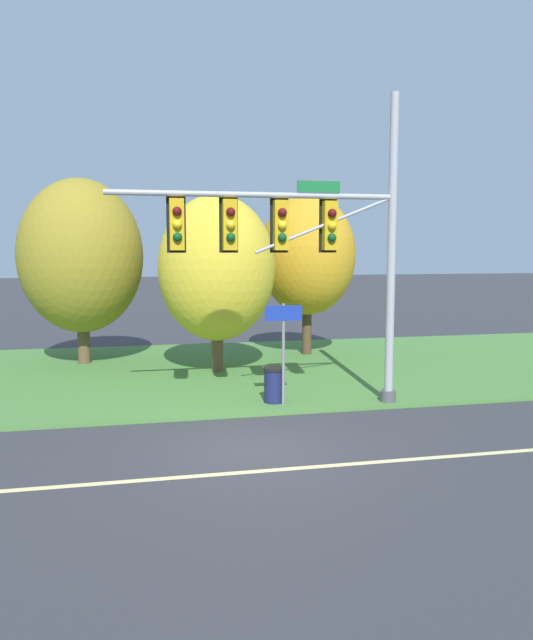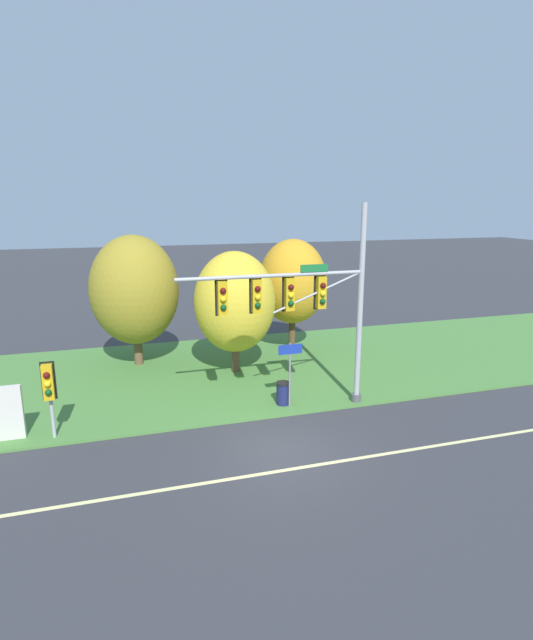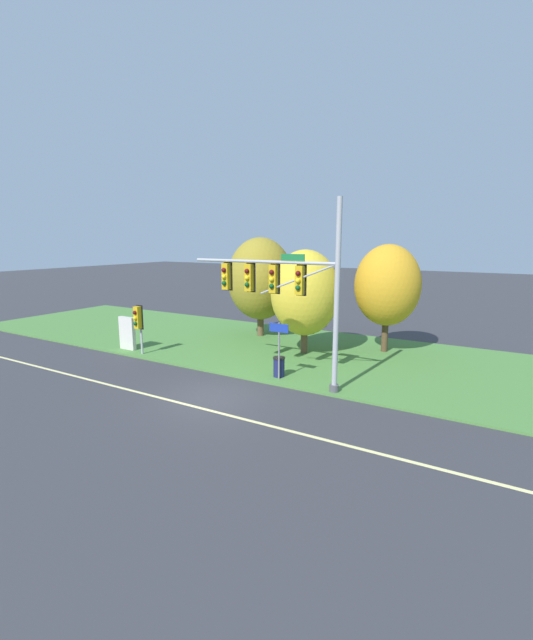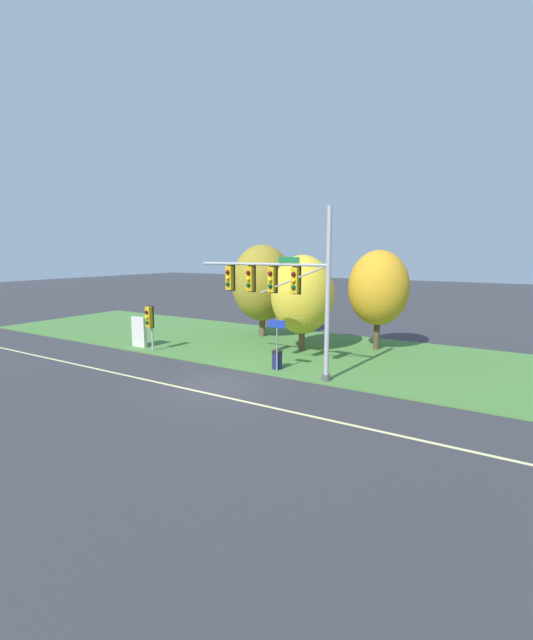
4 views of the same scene
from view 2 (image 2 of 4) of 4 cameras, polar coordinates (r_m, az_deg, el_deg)
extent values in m
plane|color=#333338|center=(17.12, 1.79, -14.70)|extent=(160.00, 160.00, 0.00)
cube|color=beige|center=(16.13, 3.22, -16.60)|extent=(36.00, 0.16, 0.01)
cube|color=#477A38|center=(24.42, -4.45, -5.78)|extent=(48.00, 11.50, 0.10)
cylinder|color=#9EA0A5|center=(19.83, 10.66, 1.54)|extent=(0.22, 0.22, 7.92)
cylinder|color=#4C4C51|center=(20.94, 10.20, -8.72)|extent=(0.40, 0.40, 0.30)
cylinder|color=#9EA0A5|center=(18.22, 0.77, 5.09)|extent=(7.16, 0.14, 0.14)
cylinder|color=#9EA0A5|center=(18.95, 5.93, 3.20)|extent=(3.61, 0.08, 1.47)
cube|color=gold|center=(19.00, 6.26, 3.13)|extent=(0.34, 0.28, 1.22)
cube|color=black|center=(19.15, 6.07, 3.21)|extent=(0.46, 0.04, 1.34)
sphere|color=#4C0C0C|center=(18.79, 6.49, 3.93)|extent=(0.22, 0.22, 0.22)
sphere|color=yellow|center=(18.84, 6.47, 3.03)|extent=(0.22, 0.22, 0.22)
sphere|color=#0C4219|center=(18.90, 6.45, 2.14)|extent=(0.22, 0.22, 0.22)
cube|color=gold|center=(18.54, 2.64, 2.94)|extent=(0.34, 0.28, 1.22)
cube|color=black|center=(18.69, 2.47, 3.02)|extent=(0.46, 0.04, 1.34)
sphere|color=#4C0C0C|center=(18.33, 2.83, 3.76)|extent=(0.22, 0.22, 0.22)
sphere|color=yellow|center=(18.38, 2.82, 2.84)|extent=(0.22, 0.22, 0.22)
sphere|color=#0C4219|center=(18.44, 2.81, 1.92)|extent=(0.22, 0.22, 0.22)
cube|color=gold|center=(18.16, -1.15, 2.73)|extent=(0.34, 0.28, 1.22)
cube|color=black|center=(18.32, -1.29, 2.82)|extent=(0.46, 0.04, 1.34)
sphere|color=#4C0C0C|center=(17.94, -1.00, 3.57)|extent=(0.22, 0.22, 0.22)
sphere|color=yellow|center=(18.00, -1.00, 2.63)|extent=(0.22, 0.22, 0.22)
sphere|color=#0C4219|center=(18.05, -0.99, 1.69)|extent=(0.22, 0.22, 0.22)
cube|color=gold|center=(17.87, -5.08, 2.49)|extent=(0.34, 0.28, 1.22)
cube|color=black|center=(18.02, -5.19, 2.59)|extent=(0.46, 0.04, 1.34)
sphere|color=#4C0C0C|center=(17.64, -4.98, 3.35)|extent=(0.22, 0.22, 0.22)
sphere|color=yellow|center=(17.70, -4.96, 2.39)|extent=(0.22, 0.22, 0.22)
sphere|color=#0C4219|center=(17.76, -4.94, 1.44)|extent=(0.22, 0.22, 0.22)
cube|color=#196B33|center=(18.69, 5.49, 5.92)|extent=(1.10, 0.04, 0.28)
cylinder|color=#9EA0A5|center=(18.72, -23.41, -8.52)|extent=(0.12, 0.12, 2.65)
cube|color=gold|center=(18.28, -23.70, -6.52)|extent=(0.34, 0.28, 1.22)
cube|color=black|center=(18.43, -23.64, -6.36)|extent=(0.46, 0.04, 1.34)
sphere|color=#4C0C0C|center=(18.02, -23.85, -5.81)|extent=(0.22, 0.22, 0.22)
sphere|color=yellow|center=(18.11, -23.76, -6.71)|extent=(0.22, 0.22, 0.22)
sphere|color=#0C4219|center=(18.21, -23.67, -7.60)|extent=(0.22, 0.22, 0.22)
cylinder|color=slate|center=(19.69, 2.68, -6.33)|extent=(0.08, 0.08, 2.64)
cube|color=#193399|center=(19.32, 2.74, -3.36)|extent=(0.96, 0.03, 0.39)
cylinder|color=brown|center=(25.59, -14.52, -2.11)|extent=(0.43, 0.43, 2.60)
ellipsoid|color=olive|center=(25.06, -14.85, 3.34)|extent=(4.26, 4.26, 5.32)
cylinder|color=brown|center=(23.81, -3.57, -3.16)|extent=(0.38, 0.38, 2.35)
ellipsoid|color=gold|center=(23.27, -3.65, 2.08)|extent=(3.78, 3.78, 4.73)
cylinder|color=#4C3823|center=(27.22, 2.94, -0.55)|extent=(0.36, 0.36, 2.78)
ellipsoid|color=#C68C1E|center=(26.74, 3.00, 4.42)|extent=(3.62, 3.62, 4.52)
cube|color=beige|center=(19.40, -27.64, -9.41)|extent=(1.10, 0.24, 1.90)
cube|color=#4C4C51|center=(19.66, -26.18, -11.79)|extent=(0.10, 0.20, 0.10)
cylinder|color=#191E4C|center=(20.23, 1.88, -8.47)|extent=(0.52, 0.52, 0.85)
cylinder|color=black|center=(20.06, 1.89, -7.24)|extent=(0.56, 0.56, 0.08)
camera|label=1|loc=(5.10, 26.01, -38.86)|focal=35.00mm
camera|label=3|loc=(15.51, 68.27, -1.37)|focal=24.00mm
camera|label=4|loc=(16.93, 73.90, -3.43)|focal=24.00mm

